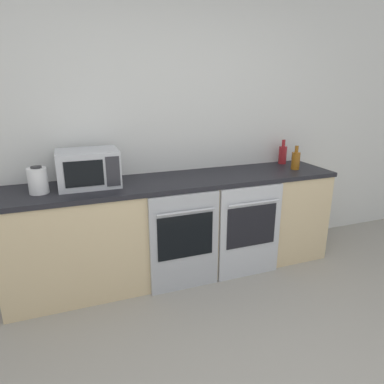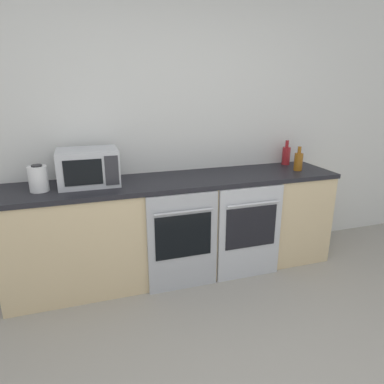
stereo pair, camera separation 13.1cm
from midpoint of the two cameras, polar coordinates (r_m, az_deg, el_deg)
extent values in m
cube|color=silver|center=(3.24, -2.85, 10.48)|extent=(10.00, 0.06, 2.60)
cube|color=#D1B789|center=(3.17, -1.06, -6.02)|extent=(2.93, 0.60, 0.86)
cube|color=black|center=(3.02, -1.11, 1.85)|extent=(2.95, 0.62, 0.04)
cube|color=#A8AAAF|center=(2.88, -0.19, -8.53)|extent=(0.60, 0.03, 0.86)
cube|color=black|center=(2.84, -0.08, -7.44)|extent=(0.48, 0.01, 0.38)
cylinder|color=#A8AAAF|center=(2.73, 0.06, -3.36)|extent=(0.49, 0.02, 0.02)
cube|color=#B7BABF|center=(3.11, 10.82, -6.86)|extent=(0.60, 0.03, 0.86)
cube|color=black|center=(3.07, 11.05, -5.82)|extent=(0.48, 0.01, 0.38)
cylinder|color=#B7BABF|center=(2.97, 11.50, -2.00)|extent=(0.49, 0.02, 0.02)
cube|color=#B7BABF|center=(2.91, -15.66, 4.03)|extent=(0.48, 0.36, 0.29)
cube|color=black|center=(2.73, -16.38, 3.12)|extent=(0.29, 0.01, 0.20)
cube|color=#2D2D33|center=(2.75, -11.89, 3.51)|extent=(0.11, 0.01, 0.23)
cylinder|color=#8C5114|center=(3.47, 18.35, 4.78)|extent=(0.08, 0.08, 0.17)
cylinder|color=#8C5114|center=(3.45, 18.53, 6.66)|extent=(0.03, 0.03, 0.06)
cylinder|color=maroon|center=(3.69, 16.40, 5.80)|extent=(0.08, 0.08, 0.18)
cylinder|color=maroon|center=(3.67, 16.56, 7.70)|extent=(0.03, 0.03, 0.07)
cylinder|color=white|center=(2.86, -23.04, 2.03)|extent=(0.14, 0.14, 0.20)
cylinder|color=#262628|center=(2.84, -23.29, 4.06)|extent=(0.08, 0.08, 0.01)
camera|label=1|loc=(0.07, -88.78, 0.38)|focal=32.00mm
camera|label=2|loc=(0.07, 91.22, -0.38)|focal=32.00mm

